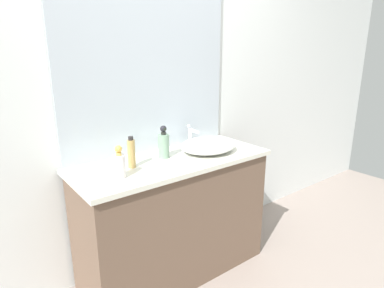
% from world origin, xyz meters
% --- Properties ---
extents(bathroom_wall_rear, '(6.00, 0.06, 2.60)m').
position_xyz_m(bathroom_wall_rear, '(0.00, 0.73, 1.30)').
color(bathroom_wall_rear, silver).
rests_on(bathroom_wall_rear, ground).
extents(vanity_counter, '(1.30, 0.53, 0.84)m').
position_xyz_m(vanity_counter, '(0.02, 0.43, 0.42)').
color(vanity_counter, brown).
rests_on(vanity_counter, ground).
extents(wall_mirror_panel, '(1.25, 0.01, 1.13)m').
position_xyz_m(wall_mirror_panel, '(0.02, 0.69, 1.40)').
color(wall_mirror_panel, '#B2BCC6').
rests_on(wall_mirror_panel, vanity_counter).
extents(sink_basin, '(0.40, 0.34, 0.09)m').
position_xyz_m(sink_basin, '(0.30, 0.40, 0.89)').
color(sink_basin, white).
rests_on(sink_basin, vanity_counter).
extents(faucet, '(0.03, 0.12, 0.15)m').
position_xyz_m(faucet, '(0.30, 0.59, 0.93)').
color(faucet, silver).
rests_on(faucet, vanity_counter).
extents(soap_dispenser, '(0.07, 0.07, 0.21)m').
position_xyz_m(soap_dispenser, '(-0.01, 0.48, 0.93)').
color(soap_dispenser, gray).
rests_on(soap_dispenser, vanity_counter).
extents(lotion_bottle, '(0.05, 0.05, 0.19)m').
position_xyz_m(lotion_bottle, '(-0.26, 0.45, 0.93)').
color(lotion_bottle, tan).
rests_on(lotion_bottle, vanity_counter).
extents(perfume_bottle, '(0.07, 0.07, 0.18)m').
position_xyz_m(perfume_bottle, '(-0.39, 0.34, 0.92)').
color(perfume_bottle, white).
rests_on(perfume_bottle, vanity_counter).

